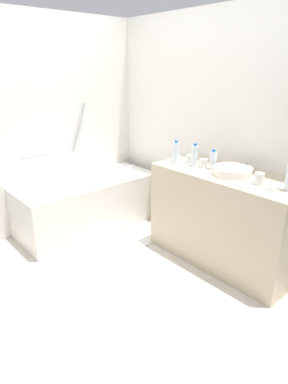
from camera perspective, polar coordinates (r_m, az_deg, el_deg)
name	(u,v)px	position (r m, az deg, el deg)	size (l,w,h in m)	color
ground_plane	(103,280)	(3.10, -7.06, -14.90)	(3.79, 3.79, 0.00)	beige
wall_back_tiled	(24,129)	(3.82, -19.98, 10.14)	(3.19, 0.10, 2.35)	silver
wall_right_mirror	(213,131)	(3.58, 11.81, 10.29)	(0.10, 3.08, 2.35)	silver
bathtub	(88,202)	(3.92, -9.67, -1.75)	(1.62, 0.68, 1.41)	silver
vanity_counter	(224,218)	(3.25, 13.70, -4.39)	(0.61, 1.42, 0.90)	tan
sink_basin	(233,171)	(3.04, 15.06, 3.52)	(0.35, 0.35, 0.07)	white
sink_faucet	(245,167)	(3.21, 17.08, 4.15)	(0.13, 0.15, 0.07)	silver
water_bottle_1	(213,160)	(3.16, 11.84, 5.42)	(0.06, 0.06, 0.19)	silver
water_bottle_2	(195,156)	(3.23, 8.74, 6.23)	(0.06, 0.06, 0.22)	silver
water_bottle_3	(176,152)	(3.34, 5.54, 6.87)	(0.06, 0.06, 0.22)	silver
drinking_glass_0	(189,159)	(3.34, 7.86, 5.68)	(0.07, 0.07, 0.08)	white
drinking_glass_1	(259,179)	(2.86, 19.27, 2.20)	(0.08, 0.08, 0.10)	white
drinking_glass_2	(203,163)	(3.21, 10.22, 4.93)	(0.08, 0.08, 0.08)	white
soap_dish	(273,188)	(2.79, 21.37, 0.68)	(0.09, 0.06, 0.02)	white
bath_mat	(130,240)	(3.70, -2.44, -8.26)	(0.64, 0.42, 0.01)	white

